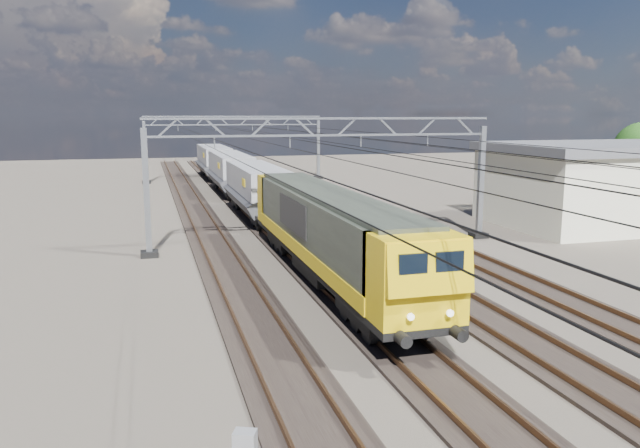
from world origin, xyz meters
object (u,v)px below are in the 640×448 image
object	(u,v)px
locomotive	(328,230)
trackside_cabinet	(245,446)
hopper_wagon_lead	(257,187)
hopper_wagon_third	(214,159)
catenary_gantry_far	(235,145)
industrial_shed	(631,183)
catenary_gantry_mid	(326,177)
hopper_wagon_mid	(231,170)

from	to	relation	value
locomotive	trackside_cabinet	distance (m)	15.60
hopper_wagon_lead	hopper_wagon_third	bearing A→B (deg)	90.00
catenary_gantry_far	hopper_wagon_third	size ratio (longest dim) A/B	1.53
trackside_cabinet	industrial_shed	distance (m)	38.12
trackside_cabinet	catenary_gantry_mid	bearing A→B (deg)	93.45
hopper_wagon_mid	trackside_cabinet	bearing A→B (deg)	-97.23
catenary_gantry_mid	catenary_gantry_far	distance (m)	36.00
catenary_gantry_mid	hopper_wagon_mid	distance (m)	24.80
catenary_gantry_mid	catenary_gantry_far	xyz separation A→B (m)	(0.00, 36.00, 0.00)
hopper_wagon_lead	catenary_gantry_mid	bearing A→B (deg)	-79.18
hopper_wagon_mid	hopper_wagon_third	size ratio (longest dim) A/B	1.00
catenary_gantry_mid	locomotive	distance (m)	7.67
hopper_wagon_third	industrial_shed	world-z (taller)	industrial_shed
catenary_gantry_far	industrial_shed	size ratio (longest dim) A/B	1.07
catenary_gantry_mid	hopper_wagon_lead	size ratio (longest dim) A/B	1.53
hopper_wagon_lead	industrial_shed	world-z (taller)	industrial_shed
catenary_gantry_mid	hopper_wagon_third	xyz separation A→B (m)	(-2.00, 38.86, -1.67)
hopper_wagon_lead	catenary_gantry_far	bearing A→B (deg)	85.52
hopper_wagon_lead	hopper_wagon_mid	xyz separation A→B (m)	(0.00, 14.20, 0.00)
hopper_wagon_lead	trackside_cabinet	bearing A→B (deg)	-100.37
catenary_gantry_mid	catenary_gantry_far	size ratio (longest dim) A/B	1.00
locomotive	hopper_wagon_lead	distance (m)	17.70
hopper_wagon_lead	industrial_shed	size ratio (longest dim) A/B	0.70
catenary_gantry_far	trackside_cabinet	distance (m)	58.23
locomotive	catenary_gantry_mid	bearing A→B (deg)	74.54
trackside_cabinet	industrial_shed	xyz separation A→B (m)	(29.87, 23.62, 1.75)
catenary_gantry_far	hopper_wagon_lead	xyz separation A→B (m)	(-2.00, -25.54, -1.67)
catenary_gantry_far	hopper_wagon_lead	world-z (taller)	catenary_gantry_far
catenary_gantry_mid	hopper_wagon_lead	world-z (taller)	catenary_gantry_mid
catenary_gantry_mid	hopper_wagon_lead	xyz separation A→B (m)	(-2.00, 10.46, -1.67)
hopper_wagon_mid	catenary_gantry_mid	bearing A→B (deg)	-85.36
catenary_gantry_mid	industrial_shed	size ratio (longest dim) A/B	1.07
catenary_gantry_mid	locomotive	size ratio (longest dim) A/B	0.94
locomotive	hopper_wagon_third	distance (m)	46.10
hopper_wagon_third	industrial_shed	size ratio (longest dim) A/B	0.70
hopper_wagon_lead	trackside_cabinet	distance (m)	32.64
locomotive	trackside_cabinet	xyz separation A→B (m)	(-5.87, -14.39, -1.35)
catenary_gantry_mid	hopper_wagon_mid	xyz separation A→B (m)	(-2.00, 24.66, -1.67)
locomotive	hopper_wagon_mid	bearing A→B (deg)	90.00
catenary_gantry_far	hopper_wagon_third	bearing A→B (deg)	124.95
industrial_shed	locomotive	bearing A→B (deg)	-158.96
catenary_gantry_far	locomotive	distance (m)	43.31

